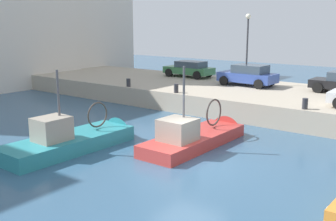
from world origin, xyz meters
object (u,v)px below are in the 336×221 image
object	(u,v)px
parked_car_green	(189,69)
quay_streetlamp	(248,37)
mooring_bollard_south	(305,104)
fishing_boat_teal	(77,146)
parked_car_blue	(248,75)
mooring_bollard_north	(128,83)
fishing_boat_red	(199,141)
mooring_bollard_mid	(176,88)

from	to	relation	value
parked_car_green	quay_streetlamp	world-z (taller)	quay_streetlamp
mooring_bollard_south	quay_streetlamp	xyz separation A→B (m)	(5.65, 6.13, 2.98)
fishing_boat_teal	parked_car_blue	world-z (taller)	fishing_boat_teal
mooring_bollard_north	fishing_boat_teal	bearing A→B (deg)	-150.43
fishing_boat_red	quay_streetlamp	world-z (taller)	quay_streetlamp
parked_car_blue	parked_car_green	xyz separation A→B (m)	(1.30, 5.78, -0.07)
fishing_boat_red	mooring_bollard_mid	world-z (taller)	fishing_boat_red
mooring_bollard_south	mooring_bollard_north	distance (m)	12.00
fishing_boat_teal	mooring_bollard_mid	bearing A→B (deg)	6.30
fishing_boat_teal	parked_car_green	xyz separation A→B (m)	(15.36, 4.53, 1.74)
mooring_bollard_south	mooring_bollard_north	world-z (taller)	same
parked_car_green	mooring_bollard_north	size ratio (longest dim) A/B	7.21
parked_car_blue	mooring_bollard_mid	bearing A→B (deg)	157.32
fishing_boat_red	parked_car_green	world-z (taller)	fishing_boat_red
fishing_boat_teal	mooring_bollard_north	distance (m)	10.15
mooring_bollard_north	parked_car_green	bearing A→B (deg)	-3.81
fishing_boat_teal	mooring_bollard_north	xyz separation A→B (m)	(8.75, 4.97, 1.36)
parked_car_blue	parked_car_green	distance (m)	5.92
parked_car_green	quay_streetlamp	distance (m)	6.10
mooring_bollard_mid	mooring_bollard_north	bearing A→B (deg)	90.00
quay_streetlamp	mooring_bollard_north	bearing A→B (deg)	133.89
fishing_boat_red	mooring_bollard_south	distance (m)	5.98
fishing_boat_teal	quay_streetlamp	distance (m)	15.07
fishing_boat_red	parked_car_blue	size ratio (longest dim) A/B	1.71
fishing_boat_red	quay_streetlamp	xyz separation A→B (m)	(10.59, 3.03, 4.32)
fishing_boat_teal	mooring_bollard_north	world-z (taller)	fishing_boat_teal
fishing_boat_red	parked_car_green	size ratio (longest dim) A/B	1.70
fishing_boat_teal	parked_car_blue	xyz separation A→B (m)	(14.05, -1.25, 1.82)
mooring_bollard_south	mooring_bollard_north	bearing A→B (deg)	90.00
mooring_bollard_mid	quay_streetlamp	bearing A→B (deg)	-18.35
parked_car_blue	quay_streetlamp	distance (m)	2.57
mooring_bollard_north	quay_streetlamp	size ratio (longest dim) A/B	0.11
parked_car_blue	parked_car_green	bearing A→B (deg)	77.27
mooring_bollard_mid	fishing_boat_red	bearing A→B (deg)	-135.19
parked_car_blue	mooring_bollard_north	xyz separation A→B (m)	(-5.30, 6.22, -0.46)
fishing_boat_teal	parked_car_blue	size ratio (longest dim) A/B	1.75
fishing_boat_red	quay_streetlamp	size ratio (longest dim) A/B	1.39
parked_car_blue	quay_streetlamp	world-z (taller)	quay_streetlamp
mooring_bollard_south	fishing_boat_teal	bearing A→B (deg)	141.21
quay_streetlamp	parked_car_green	bearing A→B (deg)	80.03
parked_car_green	mooring_bollard_mid	bearing A→B (deg)	-151.68
fishing_boat_teal	mooring_bollard_south	world-z (taller)	fishing_boat_teal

